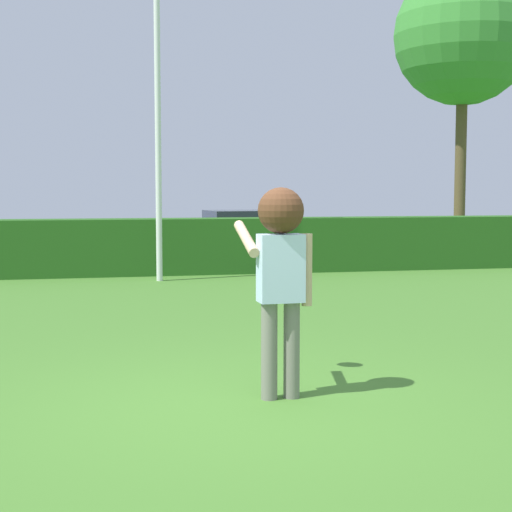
{
  "coord_description": "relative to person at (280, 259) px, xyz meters",
  "views": [
    {
      "loc": [
        -1.18,
        -6.12,
        1.79
      ],
      "look_at": [
        0.4,
        1.2,
        1.15
      ],
      "focal_mm": 54.0,
      "sensor_mm": 36.0,
      "label": 1
    }
  ],
  "objects": [
    {
      "name": "lamppost",
      "position": [
        -0.26,
        8.88,
        2.67
      ],
      "size": [
        0.24,
        0.24,
        7.11
      ],
      "color": "silver",
      "rests_on": "ground"
    },
    {
      "name": "hedge_row",
      "position": [
        -0.4,
        10.13,
        -0.61
      ],
      "size": [
        19.45,
        0.9,
        1.19
      ],
      "primitive_type": "cube",
      "color": "#25581A",
      "rests_on": "ground"
    },
    {
      "name": "frisbee",
      "position": [
        0.16,
        0.85,
        0.01
      ],
      "size": [
        0.24,
        0.24,
        0.1
      ],
      "color": "#268CE5"
    },
    {
      "name": "ground_plane",
      "position": [
        -0.4,
        -0.21,
        -1.21
      ],
      "size": [
        60.0,
        60.0,
        0.0
      ],
      "primitive_type": "plane",
      "color": "#427529"
    },
    {
      "name": "person",
      "position": [
        0.0,
        0.0,
        0.0
      ],
      "size": [
        0.58,
        0.78,
        1.82
      ],
      "color": "slate",
      "rests_on": "ground"
    },
    {
      "name": "parked_car_blue",
      "position": [
        2.61,
        14.12,
        -0.52
      ],
      "size": [
        4.36,
        2.16,
        1.25
      ],
      "color": "#263FA5",
      "rests_on": "ground"
    },
    {
      "name": "birch_tree",
      "position": [
        9.6,
        15.66,
        5.25
      ],
      "size": [
        4.21,
        4.21,
        8.59
      ],
      "color": "brown",
      "rests_on": "ground"
    }
  ]
}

